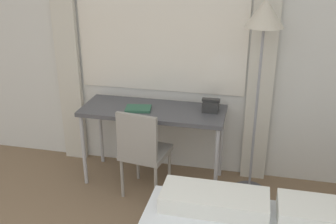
% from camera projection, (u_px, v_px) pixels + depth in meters
% --- Properties ---
extents(wall_back_with_window, '(5.36, 0.13, 2.70)m').
position_uv_depth(wall_back_with_window, '(189.00, 42.00, 3.74)').
color(wall_back_with_window, silver).
rests_on(wall_back_with_window, ground_plane).
extents(desk, '(1.37, 0.52, 0.77)m').
position_uv_depth(desk, '(153.00, 115.00, 3.74)').
color(desk, '#4C4C51').
rests_on(desk, ground_plane).
extents(desk_chair, '(0.45, 0.45, 0.87)m').
position_uv_depth(desk_chair, '(143.00, 149.00, 3.57)').
color(desk_chair, gray).
rests_on(desk_chair, ground_plane).
extents(standing_lamp, '(0.32, 0.32, 1.81)m').
position_uv_depth(standing_lamp, '(263.00, 37.00, 3.22)').
color(standing_lamp, '#4C4C51').
rests_on(standing_lamp, ground_plane).
extents(telephone, '(0.17, 0.15, 0.12)m').
position_uv_depth(telephone, '(211.00, 105.00, 3.65)').
color(telephone, '#2D2D2D').
rests_on(telephone, desk).
extents(book, '(0.26, 0.21, 0.02)m').
position_uv_depth(book, '(138.00, 109.00, 3.69)').
color(book, '#33664C').
rests_on(book, desk).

